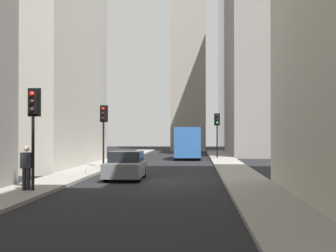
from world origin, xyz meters
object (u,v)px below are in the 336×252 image
(traffic_light_midblock, at_px, (103,122))
(traffic_light_far_junction, at_px, (217,125))
(hatchback_grey, at_px, (126,166))
(pedestrian, at_px, (27,166))
(traffic_light_foreground, at_px, (33,115))
(discarded_bottle, at_px, (86,172))
(delivery_truck, at_px, (188,143))

(traffic_light_midblock, bearing_deg, traffic_light_far_junction, -29.49)
(hatchback_grey, xyz_separation_m, pedestrian, (-6.58, 2.95, 0.41))
(traffic_light_foreground, relative_size, traffic_light_midblock, 0.98)
(traffic_light_foreground, xyz_separation_m, traffic_light_far_junction, (27.85, -8.10, 0.03))
(discarded_bottle, bearing_deg, delivery_truck, -15.35)
(pedestrian, bearing_deg, traffic_light_midblock, -2.12)
(delivery_truck, distance_m, pedestrian, 28.01)
(delivery_truck, xyz_separation_m, traffic_light_midblock, (-13.48, 5.24, 1.62))
(traffic_light_foreground, height_order, traffic_light_midblock, traffic_light_midblock)
(delivery_truck, height_order, pedestrian, delivery_truck)
(pedestrian, relative_size, discarded_bottle, 6.33)
(traffic_light_foreground, bearing_deg, delivery_truck, -11.31)
(delivery_truck, xyz_separation_m, discarded_bottle, (-18.99, 5.21, -1.21))
(delivery_truck, bearing_deg, hatchback_grey, 172.35)
(traffic_light_far_junction, bearing_deg, traffic_light_midblock, 150.51)
(hatchback_grey, xyz_separation_m, traffic_light_foreground, (-6.62, 2.69, 2.37))
(traffic_light_midblock, distance_m, discarded_bottle, 6.20)
(traffic_light_midblock, bearing_deg, traffic_light_foreground, 178.95)
(delivery_truck, xyz_separation_m, hatchback_grey, (-20.84, 2.80, -0.80))
(traffic_light_far_junction, height_order, pedestrian, traffic_light_far_junction)
(hatchback_grey, distance_m, traffic_light_midblock, 8.12)
(traffic_light_midblock, height_order, traffic_light_far_junction, traffic_light_midblock)
(traffic_light_midblock, bearing_deg, hatchback_grey, -161.68)
(discarded_bottle, bearing_deg, traffic_light_midblock, 0.25)
(traffic_light_midblock, relative_size, traffic_light_far_junction, 1.01)
(hatchback_grey, bearing_deg, delivery_truck, -7.65)
(traffic_light_foreground, bearing_deg, pedestrian, 80.73)
(delivery_truck, bearing_deg, discarded_bottle, 164.65)
(hatchback_grey, relative_size, traffic_light_foreground, 1.09)
(delivery_truck, distance_m, traffic_light_foreground, 28.04)
(traffic_light_midblock, xyz_separation_m, traffic_light_far_junction, (13.87, -7.85, -0.02))
(traffic_light_foreground, xyz_separation_m, traffic_light_midblock, (13.98, -0.26, 0.05))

